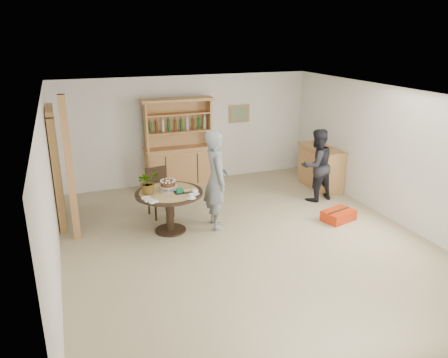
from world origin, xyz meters
TOP-DOWN VIEW (x-y plane):
  - ground at (0.00, 0.00)m, footprint 7.00×7.00m
  - room_shell at (0.00, 0.01)m, footprint 6.04×7.04m
  - doorway at (-2.93, 2.00)m, footprint 0.13×1.10m
  - pine_post at (-2.70, 1.20)m, footprint 0.12×0.12m
  - hutch at (-0.30, 3.24)m, footprint 1.62×0.54m
  - sideboard at (2.74, 2.00)m, footprint 0.54×1.26m
  - dining_table at (-1.10, 0.89)m, footprint 1.20×1.20m
  - dining_chair at (-1.12, 1.72)m, footprint 0.48×0.48m
  - birthday_cake at (-1.10, 0.94)m, footprint 0.30×0.30m
  - flower_vase at (-1.45, 0.94)m, footprint 0.47×0.44m
  - gift_tray at (-0.89, 0.76)m, footprint 0.30×0.20m
  - coffee_cup_a at (-0.70, 0.61)m, footprint 0.15×0.15m
  - coffee_cup_b at (-0.82, 0.44)m, footprint 0.15×0.15m
  - napkins at (-1.51, 0.57)m, footprint 0.24×0.33m
  - teen_boy at (-0.25, 0.79)m, footprint 0.51×0.71m
  - adult_person at (2.18, 1.32)m, footprint 0.83×0.69m
  - red_suitcase at (2.02, 0.21)m, footprint 0.69×0.55m

SIDE VIEW (x-z plane):
  - ground at x=0.00m, z-range 0.00..0.00m
  - red_suitcase at x=2.02m, z-range 0.00..0.21m
  - sideboard at x=2.74m, z-range 0.00..0.94m
  - dining_chair at x=-1.12m, z-range 0.06..1.01m
  - dining_table at x=-1.10m, z-range 0.22..0.98m
  - hutch at x=-0.30m, z-range -0.33..1.71m
  - adult_person at x=2.18m, z-range 0.00..1.54m
  - napkins at x=-1.51m, z-range 0.76..0.79m
  - gift_tray at x=-0.89m, z-range 0.75..0.83m
  - coffee_cup_b at x=-0.82m, z-range 0.75..0.84m
  - coffee_cup_a at x=-0.70m, z-range 0.76..0.84m
  - birthday_cake at x=-1.10m, z-range 0.78..0.98m
  - teen_boy at x=-0.25m, z-range 0.00..1.83m
  - flower_vase at x=-1.45m, z-range 0.76..1.18m
  - doorway at x=-2.93m, z-range 0.02..2.20m
  - pine_post at x=-2.70m, z-range 0.00..2.50m
  - room_shell at x=0.00m, z-range 0.48..3.00m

